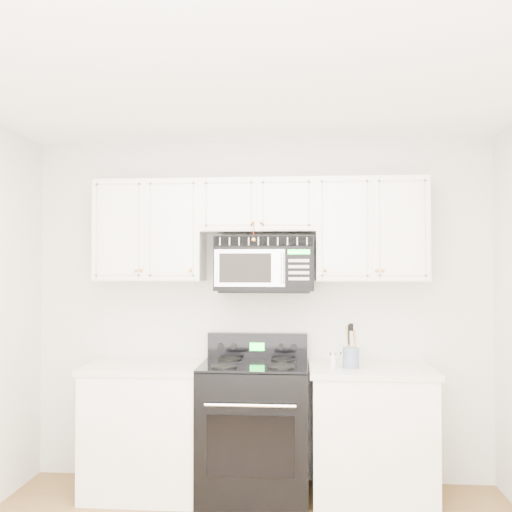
# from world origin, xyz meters

# --- Properties ---
(room) EXTENTS (3.51, 3.51, 2.61)m
(room) POSITION_xyz_m (0.00, 0.00, 1.30)
(room) COLOR brown
(room) RESTS_ON ground
(base_cabinet_left) EXTENTS (0.86, 0.65, 0.92)m
(base_cabinet_left) POSITION_xyz_m (-0.80, 1.44, 0.43)
(base_cabinet_left) COLOR silver
(base_cabinet_left) RESTS_ON ground
(base_cabinet_right) EXTENTS (0.86, 0.65, 0.92)m
(base_cabinet_right) POSITION_xyz_m (0.80, 1.44, 0.43)
(base_cabinet_right) COLOR silver
(base_cabinet_right) RESTS_ON ground
(range) EXTENTS (0.76, 0.69, 1.12)m
(range) POSITION_xyz_m (-0.02, 1.43, 0.48)
(range) COLOR black
(range) RESTS_ON ground
(upper_cabinets) EXTENTS (2.44, 0.37, 0.75)m
(upper_cabinets) POSITION_xyz_m (-0.00, 1.58, 1.93)
(upper_cabinets) COLOR silver
(upper_cabinets) RESTS_ON ground
(microwave) EXTENTS (0.72, 0.41, 0.40)m
(microwave) POSITION_xyz_m (0.04, 1.56, 1.65)
(microwave) COLOR black
(microwave) RESTS_ON ground
(utensil_crock) EXTENTS (0.11, 0.11, 0.31)m
(utensil_crock) POSITION_xyz_m (0.66, 1.37, 1.00)
(utensil_crock) COLOR slate
(utensil_crock) RESTS_ON base_cabinet_right
(shaker_salt) EXTENTS (0.05, 0.05, 0.11)m
(shaker_salt) POSITION_xyz_m (0.53, 1.35, 0.98)
(shaker_salt) COLOR silver
(shaker_salt) RESTS_ON base_cabinet_right
(shaker_pepper) EXTENTS (0.04, 0.04, 0.10)m
(shaker_pepper) POSITION_xyz_m (0.61, 1.45, 0.97)
(shaker_pepper) COLOR silver
(shaker_pepper) RESTS_ON base_cabinet_right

